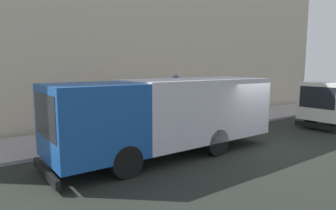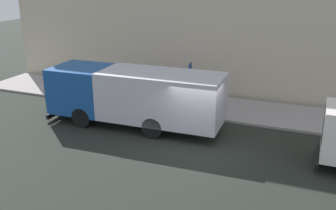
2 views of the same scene
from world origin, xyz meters
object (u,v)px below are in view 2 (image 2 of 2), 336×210
at_px(large_utility_truck, 135,94).
at_px(traffic_cone_orange, 112,94).
at_px(pedestrian_standing, 152,82).
at_px(street_sign_post, 190,84).
at_px(pedestrian_walking, 103,84).

xyz_separation_m(large_utility_truck, traffic_cone_orange, (2.68, 2.77, -1.10)).
height_order(pedestrian_standing, street_sign_post, street_sign_post).
relative_size(pedestrian_walking, pedestrian_standing, 1.04).
height_order(pedestrian_walking, street_sign_post, street_sign_post).
relative_size(traffic_cone_orange, street_sign_post, 0.24).
height_order(large_utility_truck, pedestrian_walking, large_utility_truck).
xyz_separation_m(large_utility_truck, street_sign_post, (2.22, -1.98, 0.14)).
distance_m(pedestrian_standing, street_sign_post, 3.50).
distance_m(large_utility_truck, street_sign_post, 2.98).
xyz_separation_m(pedestrian_standing, street_sign_post, (-1.82, -2.91, 0.68)).
bearing_deg(large_utility_truck, traffic_cone_orange, 44.31).
bearing_deg(pedestrian_walking, large_utility_truck, -124.64).
bearing_deg(pedestrian_walking, traffic_cone_orange, -75.37).
height_order(pedestrian_standing, traffic_cone_orange, pedestrian_standing).
bearing_deg(street_sign_post, traffic_cone_orange, 84.47).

